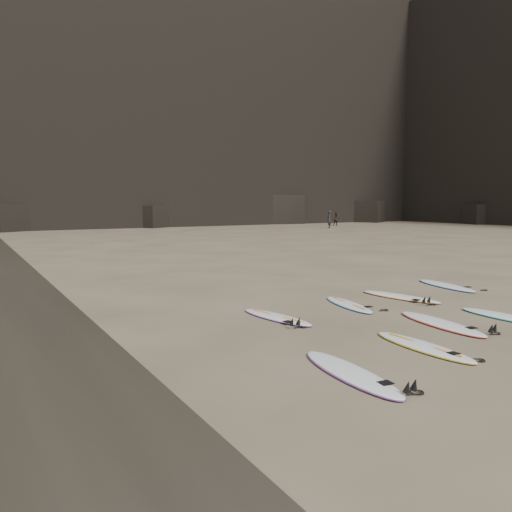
{
  "coord_description": "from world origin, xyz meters",
  "views": [
    {
      "loc": [
        -9.48,
        -6.93,
        2.72
      ],
      "look_at": [
        -3.77,
        2.72,
        1.5
      ],
      "focal_mm": 35.0,
      "sensor_mm": 36.0,
      "label": 1
    }
  ],
  "objects_px": {
    "surfboard_0": "(350,372)",
    "person_b": "(336,219)",
    "surfboard_3": "(508,317)",
    "surfboard_1": "(423,346)",
    "surfboard_2": "(441,323)",
    "surfboard_6": "(348,304)",
    "surfboard_7": "(400,296)",
    "person_a": "(329,219)",
    "surfboard_8": "(446,285)",
    "surfboard_5": "(277,317)"
  },
  "relations": [
    {
      "from": "surfboard_0",
      "to": "surfboard_1",
      "type": "height_order",
      "value": "surfboard_0"
    },
    {
      "from": "surfboard_1",
      "to": "surfboard_7",
      "type": "bearing_deg",
      "value": 50.01
    },
    {
      "from": "surfboard_2",
      "to": "surfboard_5",
      "type": "xyz_separation_m",
      "value": [
        -2.79,
        2.38,
        -0.01
      ]
    },
    {
      "from": "surfboard_0",
      "to": "surfboard_6",
      "type": "relative_size",
      "value": 1.1
    },
    {
      "from": "surfboard_6",
      "to": "person_a",
      "type": "height_order",
      "value": "person_a"
    },
    {
      "from": "surfboard_5",
      "to": "surfboard_3",
      "type": "bearing_deg",
      "value": -40.44
    },
    {
      "from": "person_a",
      "to": "person_b",
      "type": "height_order",
      "value": "person_a"
    },
    {
      "from": "surfboard_5",
      "to": "person_a",
      "type": "relative_size",
      "value": 1.23
    },
    {
      "from": "surfboard_5",
      "to": "person_a",
      "type": "xyz_separation_m",
      "value": [
        26.58,
        31.01,
        0.87
      ]
    },
    {
      "from": "surfboard_3",
      "to": "person_b",
      "type": "height_order",
      "value": "person_b"
    },
    {
      "from": "surfboard_1",
      "to": "person_b",
      "type": "bearing_deg",
      "value": 54.13
    },
    {
      "from": "person_a",
      "to": "surfboard_8",
      "type": "bearing_deg",
      "value": 9.74
    },
    {
      "from": "surfboard_2",
      "to": "person_a",
      "type": "distance_m",
      "value": 41.01
    },
    {
      "from": "surfboard_2",
      "to": "surfboard_7",
      "type": "xyz_separation_m",
      "value": [
        1.59,
        2.69,
        -0.0
      ]
    },
    {
      "from": "surfboard_3",
      "to": "surfboard_8",
      "type": "distance_m",
      "value": 4.44
    },
    {
      "from": "surfboard_6",
      "to": "person_b",
      "type": "xyz_separation_m",
      "value": [
        28.27,
        34.54,
        0.73
      ]
    },
    {
      "from": "surfboard_6",
      "to": "surfboard_8",
      "type": "distance_m",
      "value": 4.73
    },
    {
      "from": "person_b",
      "to": "surfboard_2",
      "type": "bearing_deg",
      "value": -98.39
    },
    {
      "from": "surfboard_7",
      "to": "person_b",
      "type": "relative_size",
      "value": 1.61
    },
    {
      "from": "surfboard_2",
      "to": "surfboard_8",
      "type": "height_order",
      "value": "surfboard_8"
    },
    {
      "from": "surfboard_1",
      "to": "surfboard_5",
      "type": "relative_size",
      "value": 1.04
    },
    {
      "from": "surfboard_5",
      "to": "surfboard_8",
      "type": "height_order",
      "value": "surfboard_8"
    },
    {
      "from": "surfboard_7",
      "to": "surfboard_6",
      "type": "bearing_deg",
      "value": 171.11
    },
    {
      "from": "surfboard_1",
      "to": "surfboard_2",
      "type": "relative_size",
      "value": 0.92
    },
    {
      "from": "surfboard_1",
      "to": "person_b",
      "type": "distance_m",
      "value": 48.33
    },
    {
      "from": "surfboard_8",
      "to": "surfboard_1",
      "type": "bearing_deg",
      "value": -132.68
    },
    {
      "from": "surfboard_5",
      "to": "person_a",
      "type": "height_order",
      "value": "person_a"
    },
    {
      "from": "surfboard_3",
      "to": "person_b",
      "type": "bearing_deg",
      "value": 54.14
    },
    {
      "from": "surfboard_6",
      "to": "surfboard_8",
      "type": "bearing_deg",
      "value": 20.43
    },
    {
      "from": "surfboard_7",
      "to": "surfboard_8",
      "type": "height_order",
      "value": "surfboard_8"
    },
    {
      "from": "surfboard_8",
      "to": "person_a",
      "type": "bearing_deg",
      "value": 68.85
    },
    {
      "from": "surfboard_8",
      "to": "surfboard_2",
      "type": "bearing_deg",
      "value": -130.77
    },
    {
      "from": "surfboard_0",
      "to": "person_b",
      "type": "distance_m",
      "value": 49.99
    },
    {
      "from": "surfboard_1",
      "to": "person_a",
      "type": "distance_m",
      "value": 42.85
    },
    {
      "from": "surfboard_3",
      "to": "person_b",
      "type": "xyz_separation_m",
      "value": [
        26.04,
        37.57,
        0.73
      ]
    },
    {
      "from": "surfboard_3",
      "to": "surfboard_6",
      "type": "relative_size",
      "value": 1.07
    },
    {
      "from": "surfboard_6",
      "to": "person_b",
      "type": "distance_m",
      "value": 44.64
    },
    {
      "from": "surfboard_1",
      "to": "person_a",
      "type": "height_order",
      "value": "person_a"
    },
    {
      "from": "surfboard_2",
      "to": "person_b",
      "type": "xyz_separation_m",
      "value": [
        27.89,
        37.17,
        0.73
      ]
    },
    {
      "from": "surfboard_5",
      "to": "surfboard_2",
      "type": "bearing_deg",
      "value": -49.97
    },
    {
      "from": "surfboard_8",
      "to": "person_b",
      "type": "height_order",
      "value": "person_b"
    },
    {
      "from": "surfboard_0",
      "to": "surfboard_1",
      "type": "relative_size",
      "value": 1.06
    },
    {
      "from": "surfboard_0",
      "to": "surfboard_3",
      "type": "distance_m",
      "value": 5.82
    },
    {
      "from": "surfboard_5",
      "to": "person_b",
      "type": "bearing_deg",
      "value": 39.07
    },
    {
      "from": "surfboard_2",
      "to": "person_b",
      "type": "relative_size",
      "value": 1.64
    },
    {
      "from": "person_a",
      "to": "surfboard_1",
      "type": "bearing_deg",
      "value": 6.1
    },
    {
      "from": "surfboard_0",
      "to": "surfboard_2",
      "type": "distance_m",
      "value": 4.13
    },
    {
      "from": "surfboard_6",
      "to": "person_a",
      "type": "distance_m",
      "value": 39.13
    },
    {
      "from": "surfboard_1",
      "to": "person_a",
      "type": "bearing_deg",
      "value": 55.37
    },
    {
      "from": "surfboard_6",
      "to": "person_b",
      "type": "height_order",
      "value": "person_b"
    }
  ]
}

